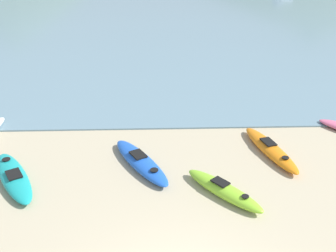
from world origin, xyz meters
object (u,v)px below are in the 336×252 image
kayak_on_sand_0 (14,177)px  kayak_on_sand_1 (141,162)px  kayak_on_sand_2 (270,149)px  kayak_on_sand_7 (224,190)px

kayak_on_sand_0 → kayak_on_sand_1: bearing=11.1°
kayak_on_sand_0 → kayak_on_sand_1: kayak_on_sand_1 is taller
kayak_on_sand_1 → kayak_on_sand_2: 4.42m
kayak_on_sand_0 → kayak_on_sand_7: 6.27m
kayak_on_sand_0 → kayak_on_sand_7: (6.20, -0.91, 0.02)m
kayak_on_sand_0 → kayak_on_sand_2: bearing=9.8°
kayak_on_sand_7 → kayak_on_sand_2: bearing=49.7°
kayak_on_sand_2 → kayak_on_sand_7: bearing=-130.3°
kayak_on_sand_0 → kayak_on_sand_7: bearing=-8.4°
kayak_on_sand_2 → kayak_on_sand_7: (-1.97, -2.32, 0.01)m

